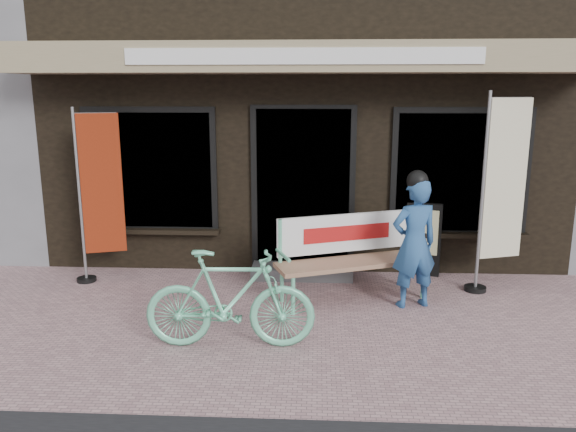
# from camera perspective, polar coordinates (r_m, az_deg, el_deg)

# --- Properties ---
(ground) EXTENTS (70.00, 70.00, 0.00)m
(ground) POSITION_cam_1_polar(r_m,az_deg,el_deg) (5.74, 0.94, -11.87)
(ground) COLOR #A88084
(ground) RESTS_ON ground
(storefront) EXTENTS (7.00, 6.77, 6.00)m
(storefront) POSITION_cam_1_polar(r_m,az_deg,el_deg) (10.20, 2.05, 16.13)
(storefront) COLOR black
(storefront) RESTS_ON ground
(bench) EXTENTS (1.84, 1.07, 0.98)m
(bench) POSITION_cam_1_polar(r_m,az_deg,el_deg) (6.54, 6.36, -3.47)
(bench) COLOR #6AD0A3
(bench) RESTS_ON ground
(person) EXTENTS (0.61, 0.49, 1.55)m
(person) POSITION_cam_1_polar(r_m,az_deg,el_deg) (6.34, 12.72, -2.48)
(person) COLOR #285289
(person) RESTS_ON ground
(bicycle) EXTENTS (1.61, 0.51, 0.96)m
(bicycle) POSITION_cam_1_polar(r_m,az_deg,el_deg) (5.32, -5.91, -8.41)
(bicycle) COLOR #6AD0A3
(bicycle) RESTS_ON ground
(nobori_red) EXTENTS (0.65, 0.32, 2.19)m
(nobori_red) POSITION_cam_1_polar(r_m,az_deg,el_deg) (7.35, -18.71, 2.18)
(nobori_red) COLOR gray
(nobori_red) RESTS_ON ground
(nobori_cream) EXTENTS (0.70, 0.35, 2.38)m
(nobori_cream) POSITION_cam_1_polar(r_m,az_deg,el_deg) (7.07, 20.79, 2.45)
(nobori_cream) COLOR gray
(nobori_cream) RESTS_ON ground
(menu_stand) EXTENTS (0.49, 0.23, 0.96)m
(menu_stand) POSITION_cam_1_polar(r_m,az_deg,el_deg) (7.52, 13.45, -2.22)
(menu_stand) COLOR black
(menu_stand) RESTS_ON ground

